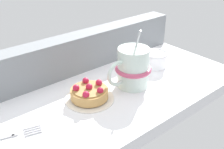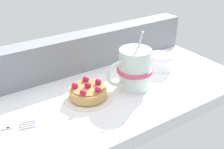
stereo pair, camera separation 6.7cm
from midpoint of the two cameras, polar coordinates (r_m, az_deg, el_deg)
The scene contains 6 objects.
ground_plane at distance 69.46cm, azimuth -0.25°, elevation -5.24°, with size 79.22×35.56×3.41cm, color white.
window_rail_back at distance 77.45cm, azimuth -6.32°, elevation 4.14°, with size 77.64×5.96×10.53cm, color gray.
dessert_plate at distance 66.71cm, azimuth -2.09°, elevation -4.77°, with size 11.88×11.88×0.61cm.
raspberry_tart at distance 65.79cm, azimuth -2.11°, elevation -3.51°, with size 9.02×9.02×3.78cm.
coffee_mug at distance 69.54cm, azimuth 7.35°, elevation 1.08°, with size 13.10×9.35×14.89cm.
sugar_bowl at distance 81.63cm, azimuth 12.58°, elevation 2.67°, with size 7.27×7.27×4.45cm.
Camera 2 is at (-29.24, -50.55, 36.36)cm, focal length 43.97 mm.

